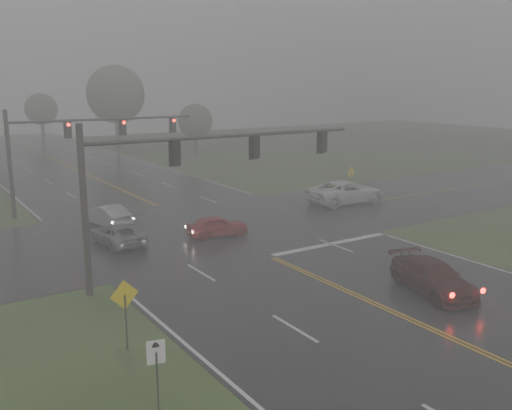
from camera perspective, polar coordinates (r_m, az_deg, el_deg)
ground at (r=22.51m, az=23.09°, el=-14.07°), size 180.00×180.00×0.00m
main_road at (r=36.61m, az=-3.62°, el=-2.95°), size 18.00×160.00×0.02m
cross_street at (r=38.31m, az=-5.09°, el=-2.28°), size 120.00×14.00×0.02m
stop_bar at (r=34.66m, az=7.50°, el=-3.92°), size 8.50×0.50×0.01m
sedan_maroon at (r=28.01m, az=17.17°, el=-8.37°), size 3.18×5.38×1.46m
sedan_red at (r=36.16m, az=-3.89°, el=-3.15°), size 4.10×2.13×1.33m
sedan_silver at (r=40.02m, az=-14.67°, el=-2.01°), size 2.37×4.57×1.43m
car_grey at (r=35.26m, az=-13.67°, el=-3.89°), size 2.42×4.66×1.25m
pickup_white at (r=46.40m, az=8.98°, el=0.20°), size 6.61×3.35×1.79m
signal_gantry_near at (r=27.86m, az=-7.54°, el=3.77°), size 15.28×0.34×7.84m
signal_gantry_far at (r=44.32m, az=-17.97°, el=6.27°), size 14.14×0.39×7.69m
sign_diamond_west at (r=21.35m, az=-12.97°, el=-9.54°), size 1.10×0.19×2.67m
sign_arrow_white at (r=17.18m, az=-9.92°, el=-15.41°), size 0.54×0.15×2.43m
sign_diamond_east at (r=48.76m, az=9.47°, el=2.87°), size 1.07×0.27×2.61m
tree_ne_a at (r=83.14m, az=-13.85°, el=10.71°), size 8.04×8.04×11.81m
tree_e_near at (r=76.48m, az=-6.08°, el=8.33°), size 4.54×4.54×6.68m
tree_n_far at (r=101.17m, az=-20.69°, el=8.95°), size 5.23×5.23×7.68m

